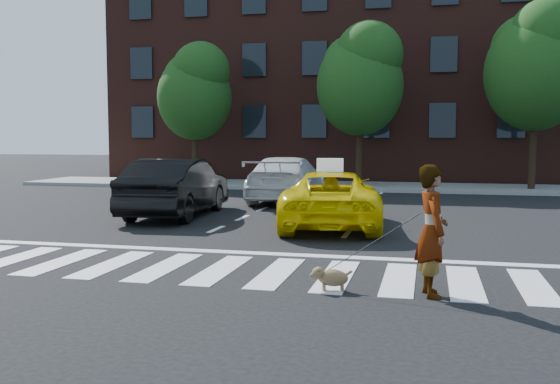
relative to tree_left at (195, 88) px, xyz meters
name	(u,v)px	position (x,y,z in m)	size (l,w,h in m)	color
ground	(220,270)	(6.97, -17.00, -4.44)	(120.00, 120.00, 0.00)	black
crosswalk	(220,270)	(6.97, -17.00, -4.43)	(13.00, 2.40, 0.01)	silver
stop_line	(246,253)	(6.97, -15.40, -4.43)	(12.00, 0.30, 0.01)	silver
sidewalk_far	(349,186)	(6.97, 0.50, -4.37)	(30.00, 4.00, 0.15)	slate
building	(367,68)	(6.97, 8.00, 1.56)	(26.00, 10.00, 12.00)	#431F18
tree_left	(195,88)	(0.00, 0.00, 0.00)	(3.39, 3.38, 6.50)	black
tree_mid	(361,75)	(7.50, 0.00, 0.41)	(3.69, 3.69, 7.10)	black
tree_right	(537,61)	(14.50, 0.00, 0.82)	(4.00, 4.00, 7.70)	black
taxi	(331,199)	(8.02, -11.46, -3.74)	(2.33, 5.05, 1.40)	#E1C504
black_sedan	(177,187)	(3.44, -10.44, -3.62)	(1.74, 4.99, 1.64)	black
white_suv	(287,179)	(5.61, -5.74, -3.66)	(2.18, 5.37, 1.56)	silver
woman	(432,231)	(10.45, -17.91, -3.50)	(0.68, 0.45, 1.87)	#999999
dog	(330,277)	(9.01, -17.98, -4.23)	(0.63, 0.33, 0.36)	brown
taxi_sign	(330,165)	(8.02, -11.66, -2.88)	(0.65, 0.28, 0.32)	white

